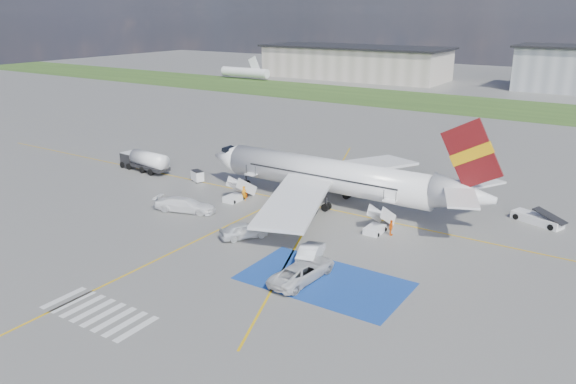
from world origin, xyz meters
The scene contains 21 objects.
ground centered at (0.00, 0.00, 0.00)m, with size 400.00×400.00×0.00m, color #60605E.
grass_strip centered at (0.00, 95.00, 0.01)m, with size 400.00×30.00×0.01m, color #2D4C1E.
taxiway_line_main centered at (0.00, 12.00, 0.01)m, with size 120.00×0.20×0.01m, color gold.
taxiway_line_cross centered at (-5.00, -10.00, 0.01)m, with size 0.20×60.00×0.01m, color gold.
taxiway_line_diag centered at (0.00, 12.00, 0.01)m, with size 0.20×60.00×0.01m, color gold.
staging_box centered at (10.00, -4.00, 0.01)m, with size 14.00×8.00×0.01m, color navy.
crosswalk centered at (-1.80, -18.00, 0.01)m, with size 9.00×4.00×0.01m.
terminal_west centered at (-55.00, 130.00, 5.00)m, with size 60.00×22.00×10.00m, color #A19A8A.
airliner centered at (1.51, 14.00, 3.39)m, with size 36.81×32.95×11.92m.
airstairs_fwd centered at (-9.50, 8.70, 0.62)m, with size 1.90×5.20×3.60m.
airstairs_aft centered at (9.00, 8.70, 0.62)m, with size 1.90×5.20×3.60m.
fuel_tanker centered at (-28.31, 11.71, 1.23)m, with size 8.77×3.13×2.93m.
gpu_cart centered at (-18.58, 11.90, 0.69)m, with size 2.13×1.77×1.53m.
belt_loader centered at (22.54, 20.39, 0.43)m, with size 5.91×3.61×1.71m.
car_silver_a centered at (-1.48, -0.22, 0.84)m, with size 1.97×4.90×1.67m, color silver.
car_silver_b centered at (6.88, -1.03, 0.80)m, with size 1.70×4.87×1.60m, color silver.
van_white_a centered at (8.31, -4.74, 1.05)m, with size 2.57×5.58×2.09m, color silver.
van_white_b centered at (-11.84, 2.34, 1.06)m, with size 2.21×5.43×2.13m, color white.
crew_fwd centered at (-8.57, 9.09, 0.89)m, with size 0.65×0.43×1.79m, color orange.
crew_nose centered at (-9.07, 9.96, 0.97)m, with size 0.94×0.74×1.94m, color #FF620D.
crew_aft centered at (10.64, 8.57, 0.82)m, with size 0.96×0.40×1.64m, color orange.
Camera 1 is at (30.97, -41.64, 21.99)m, focal length 35.00 mm.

